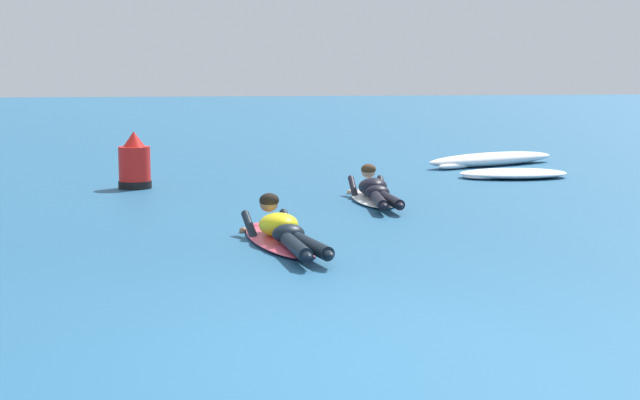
% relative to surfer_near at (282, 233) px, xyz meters
% --- Properties ---
extents(ground_plane, '(120.00, 120.00, 0.00)m').
position_rel_surfer_near_xyz_m(ground_plane, '(-0.10, 6.16, -0.14)').
color(ground_plane, '#235B84').
extents(surfer_near, '(0.77, 2.56, 0.53)m').
position_rel_surfer_near_xyz_m(surfer_near, '(0.00, 0.00, 0.00)').
color(surfer_near, '#E54C66').
rests_on(surfer_near, ground).
extents(surfer_far, '(0.74, 2.53, 0.55)m').
position_rel_surfer_near_xyz_m(surfer_far, '(1.81, 3.01, 0.00)').
color(surfer_far, white).
rests_on(surfer_far, ground).
extents(whitewater_mid_left, '(3.20, 1.78, 0.26)m').
position_rel_surfer_near_xyz_m(whitewater_mid_left, '(5.44, 7.62, -0.02)').
color(whitewater_mid_left, white).
rests_on(whitewater_mid_left, ground).
extents(whitewater_mid_right, '(2.00, 1.23, 0.16)m').
position_rel_surfer_near_xyz_m(whitewater_mid_right, '(4.98, 5.51, -0.07)').
color(whitewater_mid_right, white).
rests_on(whitewater_mid_right, ground).
extents(channel_marker_buoy, '(0.52, 0.52, 0.90)m').
position_rel_surfer_near_xyz_m(channel_marker_buoy, '(-1.50, 5.31, 0.21)').
color(channel_marker_buoy, red).
rests_on(channel_marker_buoy, ground).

